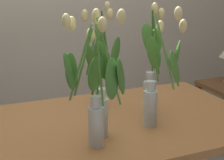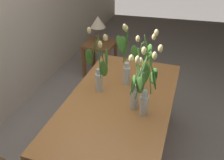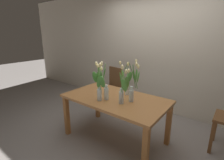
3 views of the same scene
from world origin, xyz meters
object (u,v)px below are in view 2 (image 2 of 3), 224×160
dining_table (119,108)px  side_table (100,50)px  table_lamp (98,23)px  tulip_vase_1 (145,91)px  tulip_vase_3 (137,90)px  pillar_candle (106,38)px  tulip_vase_0 (99,71)px  tulip_vase_4 (142,69)px  tulip_vase_2 (125,64)px

dining_table → side_table: (1.50, 0.77, -0.22)m
dining_table → table_lamp: size_ratio=4.02×
tulip_vase_1 → tulip_vase_3: tulip_vase_1 is taller
tulip_vase_3 → pillar_candle: bearing=27.2°
tulip_vase_0 → tulip_vase_3: size_ratio=0.99×
dining_table → tulip_vase_4: 0.41m
tulip_vase_1 → table_lamp: tulip_vase_1 is taller
table_lamp → pillar_candle: 0.30m
tulip_vase_4 → table_lamp: bearing=36.0°
dining_table → tulip_vase_1: tulip_vase_1 is taller
tulip_vase_2 → side_table: 1.50m
tulip_vase_4 → pillar_candle: 1.66m
tulip_vase_0 → tulip_vase_2: 0.28m
tulip_vase_4 → side_table: bearing=35.6°
dining_table → tulip_vase_3: tulip_vase_3 is taller
tulip_vase_4 → tulip_vase_0: bearing=113.4°
tulip_vase_0 → tulip_vase_3: 0.42m
tulip_vase_0 → tulip_vase_2: bearing=-40.8°
pillar_candle → tulip_vase_3: bearing=-152.8°
dining_table → tulip_vase_0: size_ratio=2.77×
table_lamp → pillar_candle: table_lamp is taller
table_lamp → pillar_candle: size_ratio=5.31×
tulip_vase_0 → tulip_vase_4: 0.39m
dining_table → table_lamp: 1.72m
table_lamp → tulip_vase_3: bearing=-148.9°
pillar_candle → tulip_vase_4: bearing=-148.7°
dining_table → tulip_vase_2: bearing=7.1°
tulip_vase_3 → table_lamp: 1.85m
dining_table → tulip_vase_4: tulip_vase_4 is taller
tulip_vase_0 → tulip_vase_2: tulip_vase_2 is taller
tulip_vase_0 → tulip_vase_4: size_ratio=0.99×
side_table → pillar_candle: bearing=-26.0°
tulip_vase_0 → tulip_vase_1: 0.50m
tulip_vase_3 → tulip_vase_2: bearing=29.1°
tulip_vase_2 → tulip_vase_1: bearing=-146.8°
tulip_vase_1 → pillar_candle: tulip_vase_1 is taller
side_table → tulip_vase_4: bearing=-144.4°
tulip_vase_1 → tulip_vase_3: size_ratio=1.01×
tulip_vase_2 → side_table: tulip_vase_2 is taller
side_table → tulip_vase_3: bearing=-149.3°
table_lamp → tulip_vase_2: bearing=-148.3°
tulip_vase_4 → tulip_vase_3: bearing=-174.5°
tulip_vase_1 → tulip_vase_3: bearing=54.3°
side_table → pillar_candle: (0.12, -0.06, 0.16)m
tulip_vase_1 → tulip_vase_4: tulip_vase_1 is taller
dining_table → tulip_vase_2: tulip_vase_2 is taller
tulip_vase_3 → table_lamp: tulip_vase_3 is taller
tulip_vase_4 → side_table: tulip_vase_4 is taller
dining_table → tulip_vase_3: 0.34m
tulip_vase_2 → pillar_candle: (1.33, 0.67, -0.35)m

